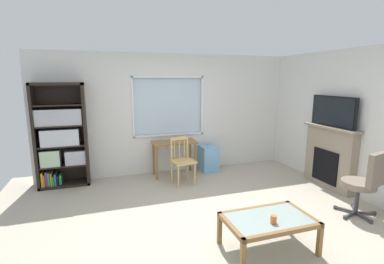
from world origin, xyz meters
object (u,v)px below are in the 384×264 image
(fireplace, at_px, (330,157))
(coffee_table, at_px, (268,222))
(bookshelf, at_px, (61,137))
(sippy_cup, at_px, (274,219))
(tv, at_px, (333,111))
(office_chair, at_px, (365,181))
(plastic_drawer_unit, at_px, (209,158))
(desk_under_window, at_px, (174,147))
(wooden_chair, at_px, (182,160))

(fireplace, height_order, coffee_table, fireplace)
(bookshelf, xyz_separation_m, sippy_cup, (2.50, -3.13, -0.48))
(tv, relative_size, office_chair, 0.98)
(coffee_table, bearing_deg, plastic_drawer_unit, 81.98)
(coffee_table, bearing_deg, fireplace, 31.81)
(bookshelf, xyz_separation_m, desk_under_window, (2.15, -0.11, -0.33))
(fireplace, distance_m, office_chair, 1.20)
(tv, xyz_separation_m, sippy_cup, (-2.21, -1.49, -0.98))
(fireplace, distance_m, tv, 0.85)
(office_chair, bearing_deg, fireplace, 68.70)
(bookshelf, xyz_separation_m, coffee_table, (2.52, -3.00, -0.58))
(plastic_drawer_unit, bearing_deg, coffee_table, -98.02)
(tv, xyz_separation_m, office_chair, (-0.42, -1.11, -0.87))
(fireplace, distance_m, coffee_table, 2.61)
(fireplace, xyz_separation_m, sippy_cup, (-2.23, -1.49, -0.13))
(bookshelf, relative_size, coffee_table, 1.88)
(bookshelf, distance_m, fireplace, 5.02)
(sippy_cup, bearing_deg, bookshelf, 128.70)
(coffee_table, height_order, sippy_cup, sippy_cup)
(bookshelf, height_order, office_chair, bookshelf)
(office_chair, bearing_deg, plastic_drawer_unit, 116.79)
(plastic_drawer_unit, distance_m, fireplace, 2.41)
(fireplace, distance_m, sippy_cup, 2.68)
(plastic_drawer_unit, height_order, office_chair, office_chair)
(tv, relative_size, coffee_table, 0.95)
(desk_under_window, height_order, wooden_chair, wooden_chair)
(wooden_chair, height_order, office_chair, office_chair)
(wooden_chair, relative_size, office_chair, 0.90)
(bookshelf, distance_m, wooden_chair, 2.31)
(plastic_drawer_unit, relative_size, fireplace, 0.48)
(fireplace, bearing_deg, desk_under_window, 149.42)
(wooden_chair, relative_size, plastic_drawer_unit, 1.62)
(office_chair, bearing_deg, desk_under_window, 129.15)
(wooden_chair, xyz_separation_m, tv, (2.54, -1.01, 0.96))
(tv, height_order, coffee_table, tv)
(bookshelf, height_order, wooden_chair, bookshelf)
(plastic_drawer_unit, height_order, sippy_cup, plastic_drawer_unit)
(desk_under_window, distance_m, fireplace, 3.00)
(tv, height_order, sippy_cup, tv)
(coffee_table, bearing_deg, wooden_chair, 98.45)
(desk_under_window, bearing_deg, fireplace, -30.58)
(wooden_chair, distance_m, tv, 2.90)
(bookshelf, distance_m, office_chair, 5.12)
(wooden_chair, height_order, sippy_cup, wooden_chair)
(office_chair, relative_size, sippy_cup, 11.11)
(wooden_chair, relative_size, sippy_cup, 10.00)
(tv, bearing_deg, fireplace, 0.00)
(wooden_chair, bearing_deg, plastic_drawer_unit, 36.27)
(desk_under_window, distance_m, sippy_cup, 3.04)
(plastic_drawer_unit, relative_size, coffee_table, 0.54)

